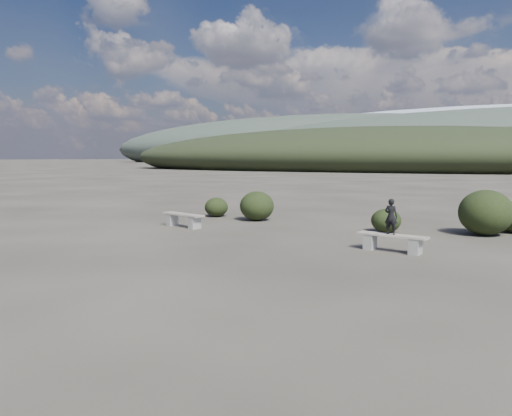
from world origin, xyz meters
The scene contains 9 objects.
ground centered at (0.00, 0.00, 0.00)m, with size 1200.00×1200.00×0.00m, color #2C2822.
bench_left centered at (-4.49, 5.55, 0.31)m, with size 2.06×0.93×0.50m.
bench_right centered at (3.48, 4.39, 0.29)m, with size 1.96×0.66×0.48m.
seated_person centered at (3.43, 4.39, 0.97)m, with size 0.36×0.23×0.98m, color black.
shrub_a centered at (-5.23, 8.90, 0.42)m, with size 1.02×1.02×0.83m, color black.
shrub_b centered at (-3.03, 8.56, 0.60)m, with size 1.40×1.40×1.20m, color black.
shrub_c centered at (2.42, 7.89, 0.41)m, with size 1.02×1.02×0.82m, color black.
shrub_d centered at (5.46, 8.83, 0.76)m, with size 1.73×1.73×1.51m, color black.
mountain_ridges centered at (-7.48, 339.06, 10.84)m, with size 500.00×400.00×56.00m.
Camera 1 is at (6.72, -9.16, 2.57)m, focal length 35.00 mm.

